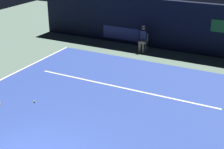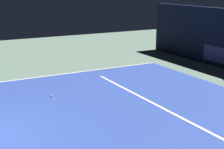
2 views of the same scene
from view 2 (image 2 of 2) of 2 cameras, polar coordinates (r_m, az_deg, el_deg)
ground_plane at (r=9.78m, az=-1.07°, el=-6.87°), size 30.38×30.38×0.00m
court_surface at (r=9.78m, az=-1.07°, el=-6.84°), size 9.93×10.10×0.01m
line_sideline_right at (r=14.12m, az=-10.23°, el=-0.20°), size 0.10×10.10×0.01m
line_service at (r=10.65m, az=7.45°, el=-5.08°), size 7.75×0.10×0.01m
tennis_ball at (r=11.50m, az=-10.09°, el=-3.51°), size 0.07×0.07×0.07m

